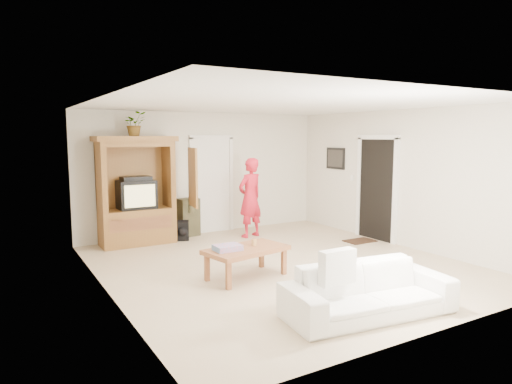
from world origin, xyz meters
TOP-DOWN VIEW (x-y plane):
  - floor at (0.00, 0.00)m, footprint 6.00×6.00m
  - ceiling at (0.00, 0.00)m, footprint 6.00×6.00m
  - wall_back at (0.00, 3.00)m, footprint 5.50×0.00m
  - wall_front at (0.00, -3.00)m, footprint 5.50×0.00m
  - wall_left at (-2.75, 0.00)m, footprint 0.00×6.00m
  - wall_right at (2.75, 0.00)m, footprint 0.00×6.00m
  - armoire at (-1.58, 2.66)m, footprint 1.82×1.14m
  - door_back at (0.15, 2.97)m, footprint 0.85×0.05m
  - doorway_right at (2.73, 0.60)m, footprint 0.05×0.90m
  - framed_picture at (2.73, 1.90)m, footprint 0.03×0.60m
  - doormat at (2.30, 0.60)m, footprint 0.60×0.40m
  - plant at (-1.60, 2.63)m, footprint 0.46×0.42m
  - man at (0.62, 2.10)m, footprint 0.69×0.54m
  - sofa at (-0.27, -2.28)m, footprint 2.13×1.05m
  - coffee_table at (-0.81, -0.29)m, footprint 1.32×0.88m
  - towel at (-1.12, -0.29)m, footprint 0.38×0.28m
  - candle at (-0.64, -0.24)m, footprint 0.08×0.08m
  - backpack_black at (-0.77, 2.48)m, footprint 0.36×0.29m
  - backpack_olive at (-0.46, 2.85)m, footprint 0.46×0.36m

SIDE VIEW (x-z plane):
  - floor at x=0.00m, z-range 0.00..0.00m
  - doormat at x=2.30m, z-range 0.00..0.02m
  - backpack_black at x=-0.77m, z-range 0.00..0.39m
  - sofa at x=-0.27m, z-range 0.00..0.60m
  - coffee_table at x=-0.81m, z-range 0.17..0.62m
  - backpack_olive at x=-0.46m, z-range 0.00..0.80m
  - towel at x=-1.12m, z-range 0.46..0.54m
  - candle at x=-0.64m, z-range 0.46..0.56m
  - man at x=0.62m, z-range 0.00..1.65m
  - armoire at x=-1.58m, z-range -0.14..1.96m
  - door_back at x=0.15m, z-range 0.00..2.04m
  - doorway_right at x=2.73m, z-range 0.00..2.04m
  - wall_back at x=0.00m, z-range -1.45..4.05m
  - wall_front at x=0.00m, z-range -1.45..4.05m
  - wall_left at x=-2.75m, z-range -1.70..4.30m
  - wall_right at x=2.75m, z-range -1.70..4.30m
  - framed_picture at x=2.73m, z-range 1.36..1.84m
  - plant at x=-1.60m, z-range 2.10..2.56m
  - ceiling at x=0.00m, z-range 2.60..2.60m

